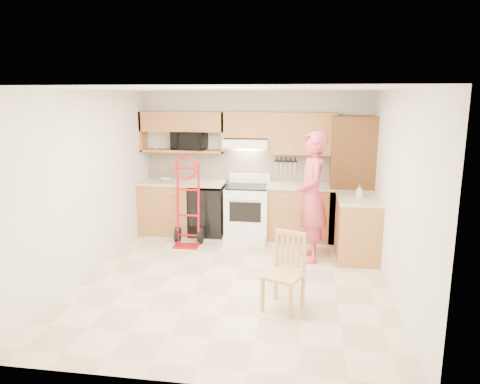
% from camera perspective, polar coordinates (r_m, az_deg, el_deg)
% --- Properties ---
extents(floor, '(4.00, 4.50, 0.02)m').
position_cam_1_polar(floor, '(6.13, -0.71, -11.18)').
color(floor, beige).
rests_on(floor, ground).
extents(ceiling, '(4.00, 4.50, 0.02)m').
position_cam_1_polar(ceiling, '(5.63, -0.78, 13.08)').
color(ceiling, white).
rests_on(ceiling, ground).
extents(wall_back, '(4.00, 0.02, 2.50)m').
position_cam_1_polar(wall_back, '(7.96, 1.90, 3.70)').
color(wall_back, silver).
rests_on(wall_back, ground).
extents(wall_front, '(4.00, 0.02, 2.50)m').
position_cam_1_polar(wall_front, '(3.62, -6.60, -6.81)').
color(wall_front, silver).
rests_on(wall_front, ground).
extents(wall_left, '(0.02, 4.50, 2.50)m').
position_cam_1_polar(wall_left, '(6.39, -18.84, 0.95)').
color(wall_left, silver).
rests_on(wall_left, ground).
extents(wall_right, '(0.02, 4.50, 2.50)m').
position_cam_1_polar(wall_right, '(5.78, 19.32, -0.21)').
color(wall_right, silver).
rests_on(wall_right, ground).
extents(backsplash, '(3.92, 0.03, 0.55)m').
position_cam_1_polar(backsplash, '(7.94, 1.88, 3.32)').
color(backsplash, beige).
rests_on(backsplash, wall_back).
extents(lower_cab_left, '(0.90, 0.60, 0.90)m').
position_cam_1_polar(lower_cab_left, '(8.14, -9.31, -2.00)').
color(lower_cab_left, '#A6733E').
rests_on(lower_cab_left, ground).
extents(dishwasher, '(0.60, 0.60, 0.85)m').
position_cam_1_polar(dishwasher, '(7.95, -4.14, -2.39)').
color(dishwasher, black).
rests_on(dishwasher, ground).
extents(lower_cab_right, '(1.14, 0.60, 0.90)m').
position_cam_1_polar(lower_cab_right, '(7.76, 7.69, -2.65)').
color(lower_cab_right, '#A6733E').
rests_on(lower_cab_right, ground).
extents(countertop_left, '(1.50, 0.63, 0.04)m').
position_cam_1_polar(countertop_left, '(7.95, -7.36, 1.19)').
color(countertop_left, beige).
rests_on(countertop_left, lower_cab_left).
extents(countertop_right, '(1.14, 0.63, 0.04)m').
position_cam_1_polar(countertop_right, '(7.65, 7.79, 0.75)').
color(countertop_right, beige).
rests_on(countertop_right, lower_cab_right).
extents(cab_return_right, '(0.60, 1.00, 0.90)m').
position_cam_1_polar(cab_return_right, '(7.03, 14.69, -4.51)').
color(cab_return_right, '#A6733E').
rests_on(cab_return_right, ground).
extents(countertop_return, '(0.63, 1.00, 0.04)m').
position_cam_1_polar(countertop_return, '(6.92, 14.90, -0.78)').
color(countertop_return, beige).
rests_on(countertop_return, cab_return_right).
extents(pantry_tall, '(0.70, 0.60, 2.10)m').
position_cam_1_polar(pantry_tall, '(7.67, 13.96, 1.51)').
color(pantry_tall, brown).
rests_on(pantry_tall, ground).
extents(upper_cab_left, '(1.50, 0.33, 0.34)m').
position_cam_1_polar(upper_cab_left, '(7.95, -7.30, 8.90)').
color(upper_cab_left, '#A6733E').
rests_on(upper_cab_left, wall_back).
extents(upper_shelf_mw, '(1.50, 0.33, 0.04)m').
position_cam_1_polar(upper_shelf_mw, '(8.00, -7.21, 5.25)').
color(upper_shelf_mw, '#A6733E').
rests_on(upper_shelf_mw, wall_back).
extents(upper_cab_center, '(0.76, 0.33, 0.44)m').
position_cam_1_polar(upper_cab_center, '(7.73, 0.89, 8.60)').
color(upper_cab_center, '#A6733E').
rests_on(upper_cab_center, wall_back).
extents(upper_cab_right, '(1.14, 0.33, 0.70)m').
position_cam_1_polar(upper_cab_right, '(7.67, 8.00, 7.41)').
color(upper_cab_right, '#A6733E').
rests_on(upper_cab_right, wall_back).
extents(range_hood, '(0.76, 0.46, 0.14)m').
position_cam_1_polar(range_hood, '(7.69, 0.81, 6.27)').
color(range_hood, white).
rests_on(range_hood, wall_back).
extents(knife_strip, '(0.40, 0.05, 0.29)m').
position_cam_1_polar(knife_strip, '(7.86, 5.84, 3.47)').
color(knife_strip, black).
rests_on(knife_strip, backsplash).
extents(microwave, '(0.61, 0.44, 0.32)m').
position_cam_1_polar(microwave, '(7.95, -6.48, 6.53)').
color(microwave, black).
rests_on(microwave, upper_shelf_mw).
extents(range, '(0.73, 0.96, 1.08)m').
position_cam_1_polar(range, '(7.67, 0.91, -2.03)').
color(range, white).
rests_on(range, ground).
extents(person, '(0.56, 0.77, 1.93)m').
position_cam_1_polar(person, '(6.65, 9.10, -0.63)').
color(person, '#BA3B4C').
rests_on(person, ground).
extents(hand_truck, '(0.54, 0.50, 1.33)m').
position_cam_1_polar(hand_truck, '(7.33, -6.78, -1.76)').
color(hand_truck, '#A90D16').
rests_on(hand_truck, ground).
extents(dining_chair, '(0.54, 0.56, 0.90)m').
position_cam_1_polar(dining_chair, '(5.20, 5.54, -10.18)').
color(dining_chair, tan).
rests_on(dining_chair, ground).
extents(soap_bottle, '(0.09, 0.09, 0.18)m').
position_cam_1_polar(soap_bottle, '(6.89, 14.95, 0.12)').
color(soap_bottle, white).
rests_on(soap_bottle, countertop_return).
extents(bowl, '(0.22, 0.22, 0.05)m').
position_cam_1_polar(bowl, '(8.03, -9.46, 1.56)').
color(bowl, white).
rests_on(bowl, countertop_left).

